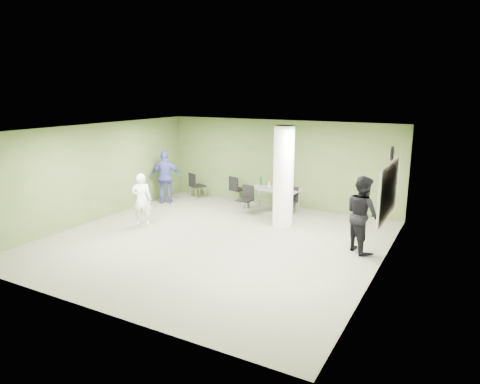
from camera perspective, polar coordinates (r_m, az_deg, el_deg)
The scene contains 17 objects.
floor at distance 10.93m, azimuth -3.37°, elevation -6.48°, with size 8.00×8.00×0.00m, color #585A47.
ceiling at distance 10.32m, azimuth -3.58°, elevation 8.31°, with size 8.00×8.00×0.00m, color white.
wall_back at distance 14.03m, azimuth 5.23°, elevation 3.84°, with size 8.00×0.02×2.80m, color #415528.
wall_left at distance 13.07m, azimuth -18.53°, elevation 2.50°, with size 0.02×8.00×2.80m, color #415528.
wall_right_cream at distance 9.12m, azimuth 18.37°, elevation -1.97°, with size 0.02×8.00×2.80m, color beige.
column at distance 11.83m, azimuth 5.81°, elevation 2.05°, with size 0.56×0.56×2.80m, color silver.
whiteboard at distance 10.27m, azimuth 19.22°, elevation 0.20°, with size 0.05×2.30×1.30m.
wall_clock at distance 10.12m, azimuth 19.60°, elevation 4.89°, with size 0.06×0.32×0.32m.
folding_table at distance 13.33m, azimuth 4.56°, elevation 0.28°, with size 1.62×0.81×1.00m.
wastebasket at distance 13.83m, azimuth 0.76°, elevation -1.54°, with size 0.26×0.26×0.30m, color #4C4C4C.
chair_back_left at distance 15.03m, azimuth -5.97°, elevation 1.11°, with size 0.60×0.60×0.92m.
chair_back_right at distance 14.41m, azimuth -0.51°, elevation 0.62°, with size 0.57×0.57×0.91m.
chair_table_left at distance 13.22m, azimuth 0.82°, elevation -0.68°, with size 0.45×0.45×0.86m.
chair_table_right at distance 13.09m, azimuth 6.72°, elevation -0.89°, with size 0.48×0.48×0.87m.
woman_white at distance 12.22m, azimuth -12.98°, elevation -1.00°, with size 0.55×0.36×1.49m, color white.
man_black at distance 10.35m, azimuth 15.98°, elevation -2.85°, with size 0.88×0.69×1.81m, color black.
man_blue at distance 14.48m, azimuth -9.88°, elevation 1.96°, with size 1.05×0.44×1.79m, color #3A3B90.
Camera 1 is at (5.47, -8.71, 3.70)m, focal length 32.00 mm.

